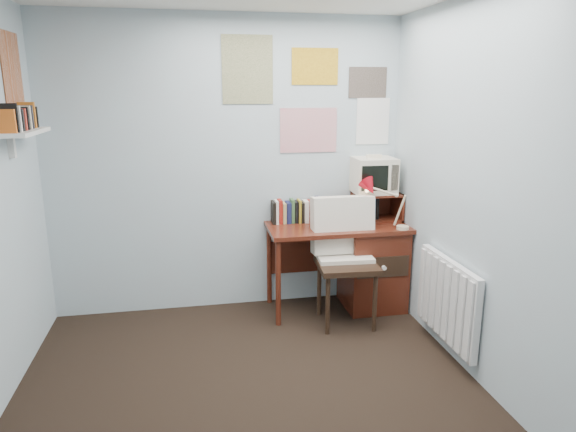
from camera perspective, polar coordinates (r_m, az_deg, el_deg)
name	(u,v)px	position (r m, az deg, el deg)	size (l,w,h in m)	color
ground	(258,422)	(3.24, -3.37, -21.93)	(3.50, 3.50, 0.00)	black
back_wall	(228,167)	(4.42, -6.67, 5.42)	(3.00, 0.02, 2.50)	#ABB9C4
right_wall	(511,204)	(3.25, 23.50, 1.24)	(0.02, 3.50, 2.50)	#ABB9C4
desk	(366,263)	(4.60, 8.67, -5.14)	(1.20, 0.55, 0.76)	#562013
desk_chair	(347,265)	(4.21, 6.56, -5.46)	(0.52, 0.49, 1.01)	black
desk_lamp	(404,207)	(4.34, 12.74, 0.94)	(0.26, 0.22, 0.37)	#B30B18
tv_riser	(377,206)	(4.61, 9.82, 1.06)	(0.40, 0.30, 0.25)	#562013
crt_tv	(373,174)	(4.56, 9.47, 4.68)	(0.35, 0.33, 0.34)	beige
book_row	(306,209)	(4.50, 1.97, 0.74)	(0.60, 0.14, 0.22)	#562013
radiator	(447,300)	(3.92, 17.30, -8.89)	(0.09, 0.80, 0.60)	white
wall_shelf	(23,132)	(3.87, -27.38, 8.28)	(0.20, 0.62, 0.24)	white
posters_back	(309,95)	(4.47, 2.34, 13.33)	(1.20, 0.01, 0.90)	white
posters_left	(0,73)	(3.89, -29.38, 13.71)	(0.01, 0.70, 0.60)	white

